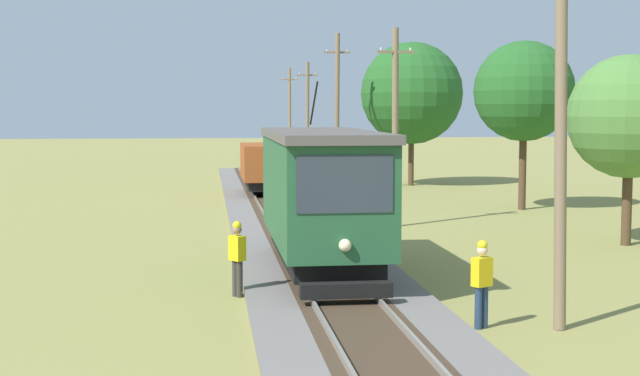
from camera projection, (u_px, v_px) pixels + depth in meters
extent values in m
cube|color=#235633|center=(321.00, 189.00, 23.27)|extent=(2.50, 8.00, 2.60)
cube|color=#56514C|center=(321.00, 135.00, 23.14)|extent=(2.60, 8.32, 0.22)
cube|color=black|center=(321.00, 250.00, 23.41)|extent=(2.10, 7.04, 0.44)
cube|color=#2D3842|center=(345.00, 184.00, 19.26)|extent=(2.10, 0.03, 1.25)
cube|color=#2D3842|center=(369.00, 175.00, 23.39)|extent=(0.02, 6.72, 1.04)
sphere|color=#F4EAB2|center=(345.00, 245.00, 19.33)|extent=(0.28, 0.28, 0.28)
cylinder|color=black|center=(314.00, 104.00, 24.65)|extent=(0.05, 1.67, 1.19)
cube|color=black|center=(346.00, 290.00, 19.28)|extent=(2.00, 0.36, 0.32)
cylinder|color=black|center=(333.00, 264.00, 21.20)|extent=(1.54, 0.80, 0.80)
cylinder|color=black|center=(311.00, 237.00, 25.62)|extent=(1.54, 0.80, 0.80)
cube|color=#93471E|center=(267.00, 161.00, 44.28)|extent=(2.40, 5.20, 1.70)
cube|color=black|center=(267.00, 183.00, 44.38)|extent=(2.02, 4.78, 0.38)
cylinder|color=black|center=(269.00, 186.00, 42.84)|extent=(1.54, 0.76, 0.76)
cylinder|color=black|center=(265.00, 181.00, 45.92)|extent=(1.54, 0.76, 0.76)
cylinder|color=#7A664C|center=(561.00, 121.00, 17.69)|extent=(0.24, 0.61, 8.28)
cylinder|color=#7A664C|center=(395.00, 128.00, 33.20)|extent=(0.24, 0.38, 7.35)
cube|color=#7A664C|center=(396.00, 52.00, 32.95)|extent=(1.40, 0.10, 0.10)
cylinder|color=silver|center=(381.00, 49.00, 32.87)|extent=(0.08, 0.08, 0.10)
cylinder|color=silver|center=(410.00, 49.00, 33.01)|extent=(0.08, 0.08, 0.10)
cylinder|color=#7A664C|center=(337.00, 112.00, 47.86)|extent=(0.24, 0.59, 8.36)
cube|color=#7A664C|center=(337.00, 52.00, 47.58)|extent=(1.40, 0.10, 0.10)
cylinder|color=silver|center=(327.00, 50.00, 47.50)|extent=(0.08, 0.08, 0.10)
cylinder|color=silver|center=(347.00, 51.00, 47.64)|extent=(0.08, 0.08, 0.10)
cylinder|color=#7A664C|center=(307.00, 117.00, 61.88)|extent=(0.24, 0.53, 7.58)
cube|color=#7A664C|center=(307.00, 75.00, 61.63)|extent=(1.40, 0.10, 0.10)
cylinder|color=silver|center=(299.00, 74.00, 61.55)|extent=(0.08, 0.08, 0.10)
cylinder|color=silver|center=(315.00, 74.00, 61.69)|extent=(0.08, 0.08, 0.10)
cylinder|color=#7A664C|center=(290.00, 115.00, 75.03)|extent=(0.24, 0.39, 7.72)
cube|color=#7A664C|center=(290.00, 79.00, 74.77)|extent=(1.40, 0.10, 0.10)
cylinder|color=silver|center=(283.00, 78.00, 74.70)|extent=(0.08, 0.08, 0.10)
cylinder|color=silver|center=(296.00, 78.00, 74.83)|extent=(0.08, 0.08, 0.10)
cylinder|color=navy|center=(478.00, 308.00, 17.88)|extent=(0.15, 0.15, 0.86)
cylinder|color=navy|center=(484.00, 307.00, 17.97)|extent=(0.15, 0.15, 0.86)
cube|color=yellow|center=(482.00, 272.00, 17.86)|extent=(0.45, 0.38, 0.58)
sphere|color=beige|center=(482.00, 250.00, 17.82)|extent=(0.22, 0.22, 0.22)
sphere|color=yellow|center=(482.00, 245.00, 17.81)|extent=(0.21, 0.21, 0.21)
cylinder|color=#38332D|center=(240.00, 279.00, 20.89)|extent=(0.15, 0.15, 0.86)
cylinder|color=#38332D|center=(235.00, 278.00, 21.01)|extent=(0.15, 0.15, 0.86)
cube|color=yellow|center=(237.00, 248.00, 20.89)|extent=(0.41, 0.45, 0.58)
sphere|color=#936B51|center=(237.00, 230.00, 20.85)|extent=(0.22, 0.22, 0.22)
sphere|color=yellow|center=(237.00, 225.00, 20.84)|extent=(0.21, 0.21, 0.21)
cylinder|color=#4C3823|center=(411.00, 159.00, 51.14)|extent=(0.32, 0.32, 3.08)
sphere|color=#235B23|center=(412.00, 93.00, 50.81)|extent=(5.78, 5.78, 5.78)
cylinder|color=#4C3823|center=(522.00, 169.00, 38.92)|extent=(0.32, 0.32, 3.51)
sphere|color=#235B23|center=(524.00, 91.00, 38.62)|extent=(4.33, 4.33, 4.33)
cylinder|color=#4C3823|center=(627.00, 204.00, 28.77)|extent=(0.32, 0.32, 2.66)
sphere|color=#4C7F38|center=(630.00, 116.00, 28.52)|extent=(3.95, 3.95, 3.95)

